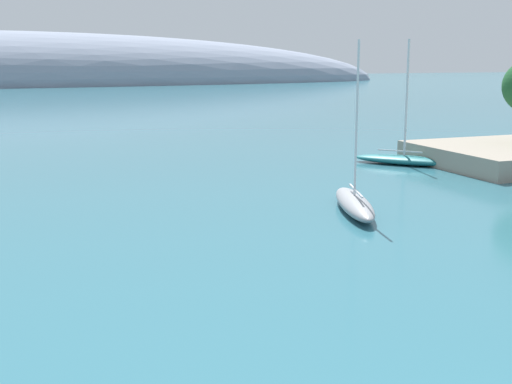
% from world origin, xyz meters
% --- Properties ---
extents(sailboat_teal_near_shore, '(7.36, 7.79, 10.26)m').
position_xyz_m(sailboat_teal_near_shore, '(21.17, 37.95, 0.49)').
color(sailboat_teal_near_shore, '#1E6B70').
rests_on(sailboat_teal_near_shore, water).
extents(sailboat_grey_mid_mooring, '(4.26, 8.54, 9.79)m').
position_xyz_m(sailboat_grey_mid_mooring, '(8.63, 23.97, 0.55)').
color(sailboat_grey_mid_mooring, gray).
rests_on(sailboat_grey_mid_mooring, water).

